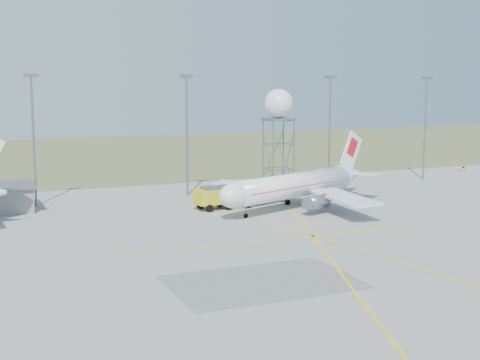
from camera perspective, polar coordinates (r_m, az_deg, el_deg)
name	(u,v)px	position (r m, az deg, el deg)	size (l,w,h in m)	color
grass_strip	(135,153)	(188.02, -8.99, 2.31)	(400.00, 120.00, 0.03)	#526035
mast_a	(33,129)	(107.99, -17.24, 4.20)	(2.20, 0.50, 20.50)	slate
mast_b	(187,125)	(113.48, -4.56, 4.71)	(2.20, 0.50, 20.50)	slate
mast_c	(330,121)	(125.39, 7.67, 4.99)	(2.20, 0.50, 20.50)	slate
mast_d	(425,119)	(138.05, 15.54, 5.05)	(2.20, 0.50, 20.50)	slate
taxi_sign_near	(463,167)	(153.65, 18.51, 1.03)	(1.60, 0.17, 1.20)	black
airliner_main	(295,186)	(102.42, 4.74, -0.51)	(31.92, 29.92, 11.27)	white
radar_tower	(278,135)	(115.78, 3.29, 3.84)	(5.00, 5.00, 18.09)	slate
fire_truck	(226,197)	(102.25, -1.24, -1.46)	(9.39, 4.35, 3.66)	gold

